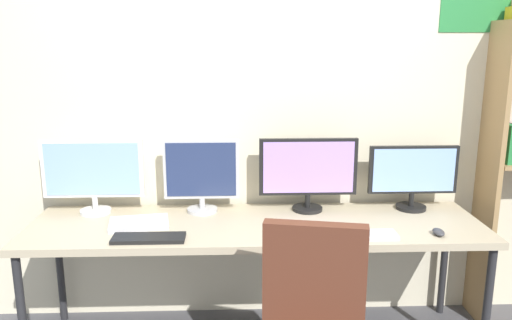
{
  "coord_description": "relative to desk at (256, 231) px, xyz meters",
  "views": [
    {
      "loc": [
        -0.1,
        -2.11,
        1.74
      ],
      "look_at": [
        0.0,
        0.65,
        1.09
      ],
      "focal_mm": 36.05,
      "sensor_mm": 36.0,
      "label": 1
    }
  ],
  "objects": [
    {
      "name": "monitor_far_right",
      "position": [
        0.94,
        0.21,
        0.26
      ],
      "size": [
        0.53,
        0.18,
        0.39
      ],
      "color": "black",
      "rests_on": "desk"
    },
    {
      "name": "monitor_far_left",
      "position": [
        -0.94,
        0.21,
        0.29
      ],
      "size": [
        0.59,
        0.18,
        0.44
      ],
      "color": "silver",
      "rests_on": "desk"
    },
    {
      "name": "wall_back",
      "position": [
        0.0,
        0.42,
        0.61
      ],
      "size": [
        4.93,
        0.11,
        2.6
      ],
      "color": "beige",
      "rests_on": "ground_plane"
    },
    {
      "name": "desk",
      "position": [
        0.0,
        0.0,
        0.0
      ],
      "size": [
        2.53,
        0.68,
        0.74
      ],
      "color": "tan",
      "rests_on": "ground_plane"
    },
    {
      "name": "laptop_closed",
      "position": [
        -0.65,
        -0.01,
        0.06
      ],
      "size": [
        0.35,
        0.27,
        0.02
      ],
      "primitive_type": "cube",
      "rotation": [
        0.0,
        0.0,
        0.17
      ],
      "color": "silver",
      "rests_on": "desk"
    },
    {
      "name": "computer_mouse",
      "position": [
        0.95,
        -0.22,
        0.06
      ],
      "size": [
        0.06,
        0.1,
        0.03
      ],
      "primitive_type": "ellipsoid",
      "color": "#38383D",
      "rests_on": "desk"
    },
    {
      "name": "monitor_center_right",
      "position": [
        0.31,
        0.21,
        0.29
      ],
      "size": [
        0.58,
        0.18,
        0.44
      ],
      "color": "black",
      "rests_on": "desk"
    },
    {
      "name": "keyboard_left",
      "position": [
        -0.56,
        -0.23,
        0.06
      ],
      "size": [
        0.37,
        0.13,
        0.02
      ],
      "primitive_type": "cube",
      "color": "black",
      "rests_on": "desk"
    },
    {
      "name": "monitor_center_left",
      "position": [
        -0.31,
        0.21,
        0.28
      ],
      "size": [
        0.44,
        0.18,
        0.44
      ],
      "color": "silver",
      "rests_on": "desk"
    },
    {
      "name": "keyboard_right",
      "position": [
        0.56,
        -0.23,
        0.06
      ],
      "size": [
        0.33,
        0.13,
        0.02
      ],
      "primitive_type": "cube",
      "color": "silver",
      "rests_on": "desk"
    }
  ]
}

